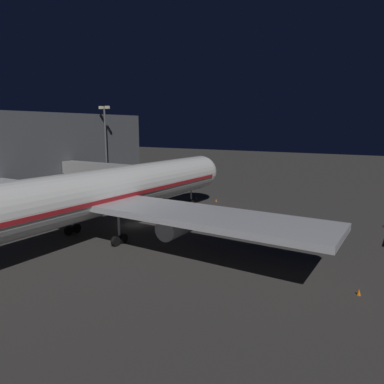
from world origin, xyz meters
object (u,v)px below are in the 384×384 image
airliner_at_gate (96,194)px  jet_bridge (118,171)px  apron_floodlight_mast (106,142)px  traffic_cone_nose_starboard (196,198)px  traffic_cone_wingtip_svc_side (359,292)px  traffic_cone_nose_port (216,200)px

airliner_at_gate → jet_bridge: airliner_at_gate is taller
apron_floodlight_mast → traffic_cone_nose_starboard: size_ratio=33.75×
traffic_cone_nose_starboard → traffic_cone_wingtip_svc_side: (-32.75, 27.48, 0.00)m
traffic_cone_nose_port → traffic_cone_wingtip_svc_side: same height
traffic_cone_nose_port → traffic_cone_nose_starboard: size_ratio=1.00×
airliner_at_gate → jet_bridge: 22.61m
apron_floodlight_mast → traffic_cone_nose_starboard: (-23.30, -0.89, -10.46)m
traffic_cone_wingtip_svc_side → traffic_cone_nose_starboard: bearing=-40.0°
jet_bridge → traffic_cone_wingtip_svc_side: 47.78m
jet_bridge → traffic_cone_wingtip_svc_side: size_ratio=46.35×
airliner_at_gate → traffic_cone_nose_port: (-2.20, -27.93, -5.41)m
airliner_at_gate → traffic_cone_nose_starboard: airliner_at_gate is taller
airliner_at_gate → apron_floodlight_mast: size_ratio=3.16×
traffic_cone_wingtip_svc_side → traffic_cone_nose_port: bearing=-44.1°
apron_floodlight_mast → traffic_cone_wingtip_svc_side: apron_floodlight_mast is taller
jet_bridge → traffic_cone_nose_starboard: bearing=-139.1°
airliner_at_gate → traffic_cone_wingtip_svc_side: 31.03m
apron_floodlight_mast → traffic_cone_nose_starboard: 25.55m
airliner_at_gate → traffic_cone_wingtip_svc_side: airliner_at_gate is taller
traffic_cone_wingtip_svc_side → airliner_at_gate: bearing=0.9°
apron_floodlight_mast → jet_bridge: bearing=143.5°
jet_bridge → traffic_cone_nose_starboard: 15.92m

